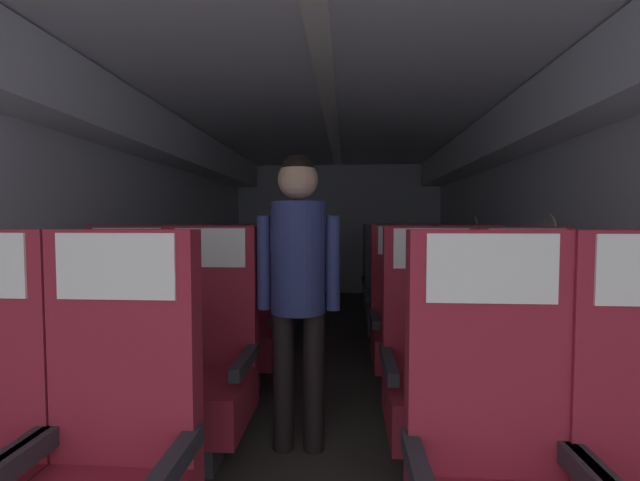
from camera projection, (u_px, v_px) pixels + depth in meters
ground at (328, 371)px, 3.21m from camera, size 3.64×7.42×0.02m
fuselage_shell at (330, 176)px, 3.40m from camera, size 3.52×7.07×2.19m
seat_a_left_aisle at (103, 472)px, 1.13m from camera, size 0.49×0.49×1.17m
seat_b_left_window at (121, 361)px, 2.03m from camera, size 0.49×0.49×1.17m
seat_b_left_aisle at (206, 364)px, 1.99m from camera, size 0.49×0.49×1.17m
seat_b_right_aisle at (532, 372)px, 1.88m from camera, size 0.49×0.49×1.17m
seat_b_right_window at (433, 369)px, 1.92m from camera, size 0.49×0.49×1.17m
seat_c_left_window at (188, 320)px, 2.89m from camera, size 0.49×0.49×1.17m
seat_c_left_aisle at (248, 320)px, 2.87m from camera, size 0.49×0.49×1.17m
seat_c_right_aisle at (473, 324)px, 2.76m from camera, size 0.49×0.49×1.17m
seat_c_right_window at (405, 323)px, 2.79m from camera, size 0.49×0.49×1.17m
seat_d_left_window at (223, 297)px, 3.75m from camera, size 0.49×0.49×1.17m
seat_d_left_aisle at (272, 298)px, 3.72m from camera, size 0.49×0.49×1.17m
seat_d_right_aisle at (442, 300)px, 3.61m from camera, size 0.49×0.49×1.17m
seat_d_right_window at (391, 299)px, 3.65m from camera, size 0.49×0.49×1.17m
seat_e_left_window at (246, 283)px, 4.59m from camera, size 0.49×0.49×1.17m
seat_e_left_aisle at (285, 284)px, 4.56m from camera, size 0.49×0.49×1.17m
seat_e_right_aisle at (424, 285)px, 4.47m from camera, size 0.49×0.49×1.17m
seat_e_right_window at (384, 284)px, 4.51m from camera, size 0.49×0.49×1.17m
flight_attendant at (298, 271)px, 2.05m from camera, size 0.43×0.28×1.54m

